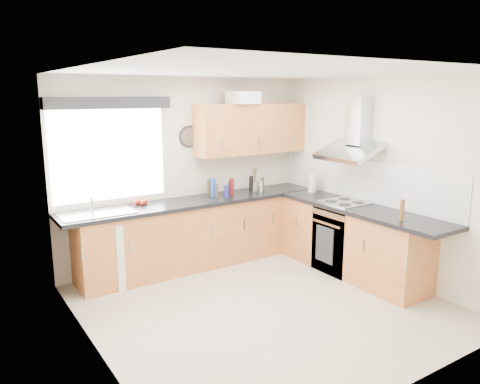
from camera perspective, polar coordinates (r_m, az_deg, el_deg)
ground_plane at (r=5.30m, az=2.87°, el=-13.65°), size 3.60×3.60×0.00m
ceiling at (r=4.79m, az=3.19°, el=14.46°), size 3.60×3.60×0.02m
wall_back at (r=6.41m, az=-6.55°, el=2.52°), size 3.60×0.02×2.50m
wall_front at (r=3.65m, az=20.05°, el=-5.30°), size 3.60×0.02×2.50m
wall_left at (r=4.12m, az=-17.64°, el=-3.21°), size 0.02×3.60×2.50m
wall_right at (r=6.12m, az=16.75°, el=1.65°), size 0.02×3.60×2.50m
window at (r=5.96m, az=-15.64°, el=4.38°), size 1.40×0.02×1.10m
window_blind at (r=5.83m, az=-15.71°, el=10.43°), size 1.50×0.18×0.14m
splashback at (r=6.31m, az=14.58°, el=1.43°), size 0.01×3.00×0.54m
base_cab_back at (r=6.30m, az=-5.99°, el=-5.30°), size 3.00×0.58×0.86m
base_cab_corner at (r=7.13m, az=5.54°, el=-3.24°), size 0.60×0.60×0.86m
base_cab_right at (r=6.19m, az=13.49°, el=-5.87°), size 0.58×2.10×0.86m
worktop_back at (r=6.22m, az=-5.22°, el=-1.17°), size 3.60×0.62×0.05m
worktop_right at (r=5.97m, az=14.68°, el=-2.07°), size 0.62×2.42×0.05m
sink at (r=5.72m, az=-17.07°, el=-2.14°), size 0.84×0.46×0.10m
oven at (r=6.29m, az=12.43°, el=-5.61°), size 0.56×0.58×0.85m
hob_plate at (r=6.16m, az=12.64°, el=-1.23°), size 0.52×0.52×0.01m
extractor_hood at (r=6.10m, az=13.66°, el=6.72°), size 0.52×0.78×0.66m
upper_cabinets at (r=6.68m, az=1.38°, el=7.72°), size 1.70×0.35×0.70m
washing_machine at (r=5.98m, az=-13.76°, el=-6.79°), size 0.65×0.64×0.81m
wall_clock at (r=6.35m, az=-6.17°, el=6.71°), size 0.30×0.04×0.30m
casserole at (r=6.46m, az=0.40°, el=11.44°), size 0.44×0.35×0.17m
storage_box at (r=6.73m, az=0.77°, el=11.21°), size 0.27×0.23×0.11m
utensil_pot at (r=6.73m, az=1.80°, el=0.70°), size 0.12×0.12×0.14m
kitchen_roll at (r=6.74m, az=8.84°, el=1.13°), size 0.15×0.15×0.27m
tomato_cluster at (r=6.04m, az=-11.99°, el=-1.19°), size 0.17×0.17×0.07m
jar_0 at (r=6.78m, az=2.76°, el=1.01°), size 0.04×0.04×0.19m
jar_1 at (r=6.37m, az=-3.29°, el=0.55°), size 0.07×0.07×0.25m
jar_2 at (r=6.64m, az=2.59°, el=0.63°), size 0.04×0.04×0.16m
jar_3 at (r=6.60m, az=-1.27°, el=0.58°), size 0.04×0.04×0.16m
jar_4 at (r=6.49m, az=-1.03°, el=0.67°), size 0.07×0.07×0.22m
jar_5 at (r=6.42m, az=-3.58°, el=0.59°), size 0.07×0.07×0.24m
jar_6 at (r=6.33m, az=-1.67°, el=0.10°), size 0.07×0.07×0.16m
jar_7 at (r=6.70m, az=1.37°, el=1.03°), size 0.06×0.06×0.22m
jar_8 at (r=6.30m, az=-2.86°, el=0.12°), size 0.04×0.04×0.18m
jar_9 at (r=6.48m, az=-3.77°, el=0.53°), size 0.06×0.06×0.20m
bottle_0 at (r=5.46m, az=19.14°, el=-2.08°), size 0.05×0.05×0.24m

